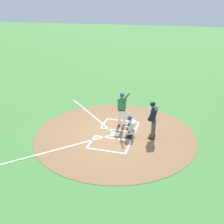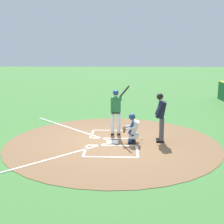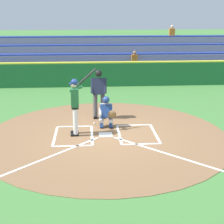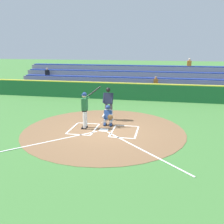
% 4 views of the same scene
% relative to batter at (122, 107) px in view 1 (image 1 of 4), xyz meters
% --- Properties ---
extents(ground_plane, '(120.00, 120.00, 0.00)m').
position_rel_batter_xyz_m(ground_plane, '(-0.97, 0.10, -1.10)').
color(ground_plane, '#427A38').
extents(dirt_circle, '(8.00, 8.00, 0.01)m').
position_rel_batter_xyz_m(dirt_circle, '(-0.97, 0.10, -1.09)').
color(dirt_circle, brown).
rests_on(dirt_circle, ground).
extents(home_plate_and_chalk, '(7.93, 4.91, 0.01)m').
position_rel_batter_xyz_m(home_plate_and_chalk, '(-0.97, 0.98, -1.08)').
color(home_plate_and_chalk, white).
rests_on(home_plate_and_chalk, dirt_circle).
extents(batter, '(0.91, 0.76, 2.13)m').
position_rel_batter_xyz_m(batter, '(0.00, 0.00, 0.00)').
color(batter, white).
rests_on(batter, ground).
extents(catcher, '(0.59, 0.63, 1.13)m').
position_rel_batter_xyz_m(catcher, '(-1.04, -0.64, -0.51)').
color(catcher, black).
rests_on(catcher, ground).
extents(plate_umpire, '(0.60, 0.44, 1.86)m').
position_rel_batter_xyz_m(plate_umpire, '(-0.82, -1.72, -0.02)').
color(plate_umpire, '#4C4C51').
rests_on(plate_umpire, ground).
extents(baseball, '(0.07, 0.07, 0.07)m').
position_rel_batter_xyz_m(baseball, '(-0.62, -1.02, -1.06)').
color(baseball, white).
rests_on(baseball, ground).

